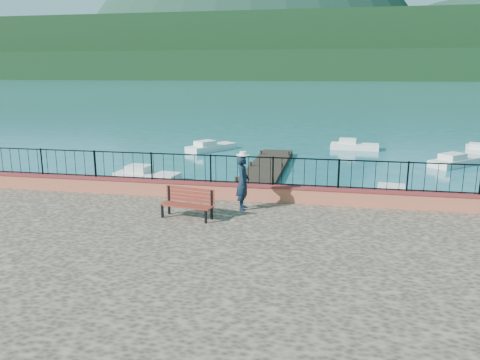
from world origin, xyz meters
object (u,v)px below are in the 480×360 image
at_px(park_bench, 187,209).
at_px(boat_4, 355,144).
at_px(boat_3, 211,145).
at_px(boat_5, 476,148).
at_px(boat_1, 403,195).
at_px(boat_2, 458,159).
at_px(boat_0, 147,173).
at_px(person, 243,182).

relative_size(park_bench, boat_4, 0.50).
bearing_deg(boat_3, boat_5, -48.90).
bearing_deg(park_bench, boat_1, 56.13).
distance_m(boat_1, boat_2, 10.61).
xyz_separation_m(boat_2, boat_5, (2.26, 4.66, 0.00)).
relative_size(boat_3, boat_5, 1.19).
bearing_deg(boat_0, person, -43.78).
relative_size(park_bench, boat_5, 0.53).
height_order(boat_0, boat_3, same).
distance_m(boat_1, boat_5, 15.79).
height_order(person, boat_4, person).
bearing_deg(boat_3, boat_1, -101.89).
relative_size(park_bench, boat_1, 0.53).
distance_m(park_bench, person, 2.05).
distance_m(park_bench, boat_5, 25.87).
xyz_separation_m(park_bench, boat_0, (-5.19, 9.37, -1.08)).
relative_size(boat_1, boat_3, 0.84).
xyz_separation_m(person, boat_2, (10.38, 15.71, -1.69)).
height_order(boat_1, boat_5, same).
distance_m(person, boat_5, 24.03).
bearing_deg(park_bench, boat_3, 113.53).
distance_m(park_bench, boat_4, 22.63).
relative_size(boat_4, boat_5, 1.05).
xyz_separation_m(boat_3, boat_4, (10.18, 2.59, 0.00)).
bearing_deg(person, boat_0, 34.30).
bearing_deg(boat_1, boat_2, 71.64).
height_order(boat_0, boat_1, same).
bearing_deg(boat_5, boat_3, 110.58).
xyz_separation_m(park_bench, boat_5, (14.12, 21.65, -1.08)).
height_order(park_bench, boat_3, park_bench).
bearing_deg(boat_2, boat_0, 159.31).
bearing_deg(person, boat_3, 12.66).
distance_m(boat_0, boat_3, 9.90).
xyz_separation_m(boat_4, boat_5, (8.24, -0.18, 0.00)).
bearing_deg(boat_1, boat_3, 141.33).
bearing_deg(boat_4, person, -97.63).
bearing_deg(boat_5, person, 161.30).
distance_m(person, boat_2, 18.90).
xyz_separation_m(boat_3, boat_5, (18.42, 2.41, 0.00)).
bearing_deg(person, boat_5, -37.01).
bearing_deg(boat_2, boat_5, 19.32).
relative_size(boat_0, boat_4, 0.99).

